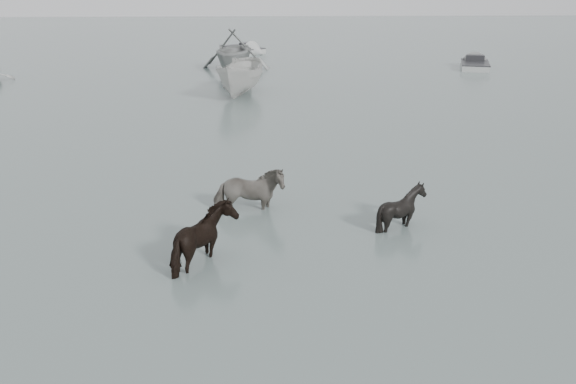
# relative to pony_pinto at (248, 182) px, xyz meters

# --- Properties ---
(ground) EXTENTS (140.00, 140.00, 0.00)m
(ground) POSITION_rel_pony_pinto_xyz_m (0.46, -1.90, -0.78)
(ground) COLOR #51605D
(ground) RESTS_ON ground
(pony_pinto) EXTENTS (1.85, 0.85, 1.56)m
(pony_pinto) POSITION_rel_pony_pinto_xyz_m (0.00, 0.00, 0.00)
(pony_pinto) COLOR black
(pony_pinto) RESTS_ON ground
(pony_dark) EXTENTS (1.39, 1.59, 1.53)m
(pony_dark) POSITION_rel_pony_pinto_xyz_m (-0.85, -3.14, -0.02)
(pony_dark) COLOR black
(pony_dark) RESTS_ON ground
(pony_black) EXTENTS (1.41, 1.30, 1.35)m
(pony_black) POSITION_rel_pony_pinto_xyz_m (3.70, -1.24, -0.11)
(pony_black) COLOR black
(pony_black) RESTS_ON ground
(rowboat_trail) EXTENTS (5.04, 5.58, 2.58)m
(rowboat_trail) POSITION_rel_pony_pinto_xyz_m (-1.22, 24.08, 0.51)
(rowboat_trail) COLOR #959896
(rowboat_trail) RESTS_ON ground
(boat_small) EXTENTS (2.83, 5.06, 1.85)m
(boat_small) POSITION_rel_pony_pinto_xyz_m (-0.59, 15.78, 0.14)
(boat_small) COLOR beige
(boat_small) RESTS_ON ground
(skiff_port) EXTENTS (2.77, 4.86, 0.75)m
(skiff_port) POSITION_rel_pony_pinto_xyz_m (13.58, 23.81, -0.40)
(skiff_port) COLOR #AAACAA
(skiff_port) RESTS_ON ground
(skiff_mid) EXTENTS (4.23, 4.71, 0.75)m
(skiff_mid) POSITION_rel_pony_pinto_xyz_m (-0.94, 32.31, -0.40)
(skiff_mid) COLOR #AAACAA
(skiff_mid) RESTS_ON ground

